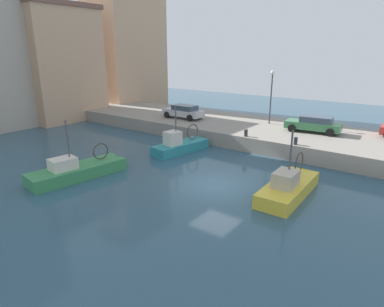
{
  "coord_description": "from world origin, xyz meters",
  "views": [
    {
      "loc": [
        -15.33,
        -9.65,
        7.61
      ],
      "look_at": [
        1.13,
        2.67,
        1.2
      ],
      "focal_mm": 30.58,
      "sensor_mm": 36.0,
      "label": 1
    }
  ],
  "objects": [
    {
      "name": "fishing_boat_yellow",
      "position": [
        1.49,
        -3.94,
        0.12
      ],
      "size": [
        6.18,
        2.08,
        4.55
      ],
      "color": "gold",
      "rests_on": "ground"
    },
    {
      "name": "water_surface",
      "position": [
        0.0,
        0.0,
        0.0
      ],
      "size": [
        80.0,
        80.0,
        0.0
      ],
      "primitive_type": "plane",
      "color": "#2D5166",
      "rests_on": "ground"
    },
    {
      "name": "parked_car_green",
      "position": [
        11.99,
        -1.82,
        1.9
      ],
      "size": [
        2.22,
        4.54,
        1.35
      ],
      "color": "#387547",
      "rests_on": "quay_wall"
    },
    {
      "name": "waterfront_building_west",
      "position": [
        16.97,
        25.9,
        9.85
      ],
      "size": [
        9.8,
        7.06,
        19.65
      ],
      "color": "tan",
      "rests_on": "ground"
    },
    {
      "name": "quay_streetlamp",
      "position": [
        13.0,
        2.55,
        4.45
      ],
      "size": [
        0.36,
        0.36,
        4.83
      ],
      "color": "#38383D",
      "rests_on": "quay_wall"
    },
    {
      "name": "parked_car_silver",
      "position": [
        10.17,
        10.5,
        1.9
      ],
      "size": [
        1.88,
        4.27,
        1.34
      ],
      "color": "#B7B7BC",
      "rests_on": "quay_wall"
    },
    {
      "name": "mooring_bollard_north",
      "position": [
        7.35,
        2.0,
        1.48
      ],
      "size": [
        0.28,
        0.28,
        0.55
      ],
      "primitive_type": "cylinder",
      "color": "#2D2D33",
      "rests_on": "quay_wall"
    },
    {
      "name": "fishing_boat_teal",
      "position": [
        4.3,
        5.95,
        0.14
      ],
      "size": [
        5.83,
        2.43,
        4.44
      ],
      "color": "teal",
      "rests_on": "ground"
    },
    {
      "name": "quay_wall",
      "position": [
        11.5,
        0.0,
        0.6
      ],
      "size": [
        9.0,
        56.0,
        1.2
      ],
      "primitive_type": "cube",
      "color": "gray",
      "rests_on": "ground"
    },
    {
      "name": "mooring_bollard_mid",
      "position": [
        7.35,
        -2.0,
        1.48
      ],
      "size": [
        0.28,
        0.28,
        0.55
      ],
      "primitive_type": "cylinder",
      "color": "#2D2D33",
      "rests_on": "quay_wall"
    },
    {
      "name": "waterfront_building_west_mid",
      "position": [
        6.23,
        26.58,
        6.33
      ],
      "size": [
        8.58,
        9.02,
        12.62
      ],
      "color": "tan",
      "rests_on": "ground"
    },
    {
      "name": "fishing_boat_green",
      "position": [
        -3.83,
        7.66,
        0.1
      ],
      "size": [
        7.0,
        2.75,
        4.57
      ],
      "color": "#388951",
      "rests_on": "ground"
    }
  ]
}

